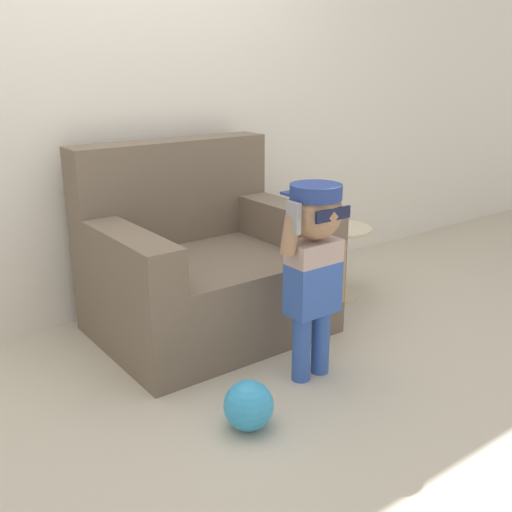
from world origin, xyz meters
name	(u,v)px	position (x,y,z in m)	size (l,w,h in m)	color
ground_plane	(185,353)	(0.00, 0.00, 0.00)	(10.00, 10.00, 0.00)	#BCB29E
wall_back	(106,77)	(0.00, 0.72, 1.30)	(10.00, 0.05, 2.60)	silver
armchair	(202,267)	(0.24, 0.22, 0.34)	(1.13, 0.89, 0.98)	#6B5B4C
person_child	(314,252)	(0.35, -0.54, 0.60)	(0.37, 0.27, 0.89)	#3356AD
side_table	(337,255)	(1.12, 0.09, 0.27)	(0.39, 0.39, 0.44)	beige
toy_ball	(249,405)	(-0.12, -0.70, 0.10)	(0.20, 0.20, 0.20)	#3399D1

